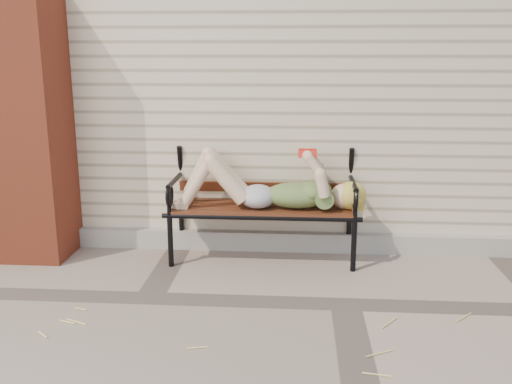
{
  "coord_description": "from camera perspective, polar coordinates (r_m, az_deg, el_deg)",
  "views": [
    {
      "loc": [
        -0.32,
        -3.32,
        1.53
      ],
      "look_at": [
        -0.6,
        0.53,
        0.58
      ],
      "focal_mm": 40.0,
      "sensor_mm": 36.0,
      "label": 1
    }
  ],
  "objects": [
    {
      "name": "ground",
      "position": [
        3.67,
        8.97,
        -11.03
      ],
      "size": [
        80.0,
        80.0,
        0.0
      ],
      "primitive_type": "plane",
      "color": "gray",
      "rests_on": "ground"
    },
    {
      "name": "house_wall",
      "position": [
        6.33,
        7.28,
        13.46
      ],
      "size": [
        8.0,
        4.0,
        3.0
      ],
      "primitive_type": "cube",
      "color": "beige",
      "rests_on": "ground"
    },
    {
      "name": "foundation_strip",
      "position": [
        4.54,
        8.03,
        -5.02
      ],
      "size": [
        8.0,
        0.1,
        0.15
      ],
      "primitive_type": "cube",
      "color": "gray",
      "rests_on": "ground"
    },
    {
      "name": "brick_pillar",
      "position": [
        4.55,
        -21.75,
        6.15
      ],
      "size": [
        0.5,
        0.5,
        2.0
      ],
      "primitive_type": "cube",
      "color": "#A03D24",
      "rests_on": "ground"
    },
    {
      "name": "garden_bench",
      "position": [
        4.3,
        0.77,
        0.58
      ],
      "size": [
        1.5,
        0.6,
        0.97
      ],
      "color": "black",
      "rests_on": "ground"
    },
    {
      "name": "reading_woman",
      "position": [
        4.18,
        0.84,
        0.64
      ],
      "size": [
        1.42,
        0.32,
        0.45
      ],
      "color": "#093845",
      "rests_on": "ground"
    }
  ]
}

